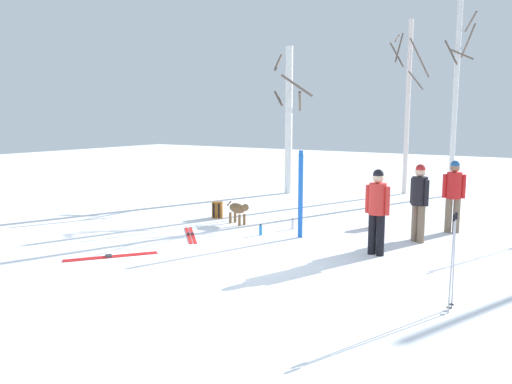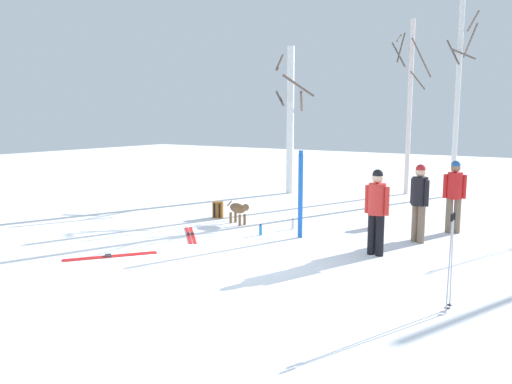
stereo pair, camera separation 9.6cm
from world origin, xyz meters
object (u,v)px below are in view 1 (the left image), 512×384
at_px(birch_tree_1, 407,103).
at_px(ski_poles_1, 453,259).
at_px(water_bottle_0, 261,230).
at_px(ski_pair_planted_0, 300,195).
at_px(person_1, 419,198).
at_px(ski_pair_lying_0, 191,235).
at_px(backpack_0, 377,219).
at_px(backpack_1, 218,210).
at_px(person_2, 454,192).
at_px(dog, 238,209).
at_px(birch_tree_0, 289,118).
at_px(water_bottle_1, 293,224).
at_px(birch_tree_2, 456,85).
at_px(person_0, 377,206).
at_px(ski_pair_lying_1, 111,257).

bearing_deg(birch_tree_1, ski_poles_1, -69.76).
bearing_deg(water_bottle_0, ski_pair_planted_0, 18.23).
bearing_deg(person_1, ski_pair_lying_0, -153.97).
relative_size(backpack_0, backpack_1, 1.00).
relative_size(ski_pair_planted_0, birch_tree_1, 0.33).
height_order(person_2, water_bottle_0, person_2).
bearing_deg(backpack_0, backpack_1, -164.55).
xyz_separation_m(dog, birch_tree_0, (-1.59, 5.43, 2.29)).
distance_m(person_1, backpack_1, 5.40).
height_order(person_1, dog, person_1).
bearing_deg(water_bottle_1, ski_pair_lying_0, -131.46).
xyz_separation_m(backpack_1, birch_tree_1, (2.92, 7.11, 2.98)).
distance_m(dog, water_bottle_0, 1.37).
height_order(backpack_1, birch_tree_0, birch_tree_0).
bearing_deg(water_bottle_1, birch_tree_1, 86.01).
distance_m(ski_pair_lying_0, birch_tree_2, 10.95).
bearing_deg(person_2, person_0, -105.62).
relative_size(dog, birch_tree_0, 0.17).
distance_m(backpack_1, birch_tree_1, 8.24).
bearing_deg(dog, person_0, -13.16).
bearing_deg(backpack_1, ski_poles_1, -27.92).
relative_size(person_2, ski_pair_lying_1, 1.11).
distance_m(backpack_1, birch_tree_0, 5.63).
bearing_deg(backpack_0, water_bottle_1, -142.29).
xyz_separation_m(dog, ski_poles_1, (5.92, -3.25, 0.37)).
distance_m(ski_pair_lying_1, backpack_1, 4.37).
height_order(person_0, birch_tree_1, birch_tree_1).
distance_m(dog, backpack_0, 3.47).
bearing_deg(backpack_1, water_bottle_0, -28.16).
bearing_deg(person_0, person_1, 75.69).
bearing_deg(birch_tree_1, birch_tree_2, 17.51).
height_order(ski_poles_1, backpack_0, ski_poles_1).
xyz_separation_m(ski_pair_lying_0, birch_tree_0, (-1.38, 7.06, 2.66)).
xyz_separation_m(water_bottle_0, birch_tree_0, (-2.72, 6.15, 2.55)).
relative_size(ski_pair_lying_1, birch_tree_1, 0.26).
bearing_deg(ski_pair_lying_1, backpack_0, 57.76).
height_order(dog, water_bottle_0, dog).
distance_m(birch_tree_1, birch_tree_2, 1.67).
relative_size(ski_pair_planted_0, ski_poles_1, 1.40).
height_order(person_2, ski_poles_1, person_2).
bearing_deg(birch_tree_2, water_bottle_1, -104.47).
distance_m(person_1, birch_tree_1, 7.64).
distance_m(ski_pair_lying_0, ski_poles_1, 6.39).
distance_m(person_2, backpack_0, 1.91).
height_order(ski_pair_planted_0, ski_poles_1, ski_pair_planted_0).
relative_size(person_2, ski_pair_planted_0, 0.86).
relative_size(person_0, ski_pair_planted_0, 0.86).
height_order(ski_pair_planted_0, birch_tree_0, birch_tree_0).
bearing_deg(person_1, water_bottle_1, -172.97).
height_order(ski_pair_lying_0, ski_pair_lying_1, same).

